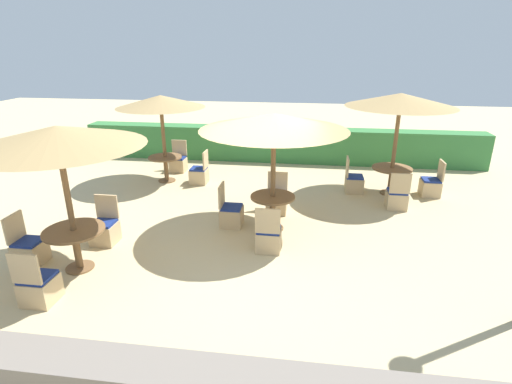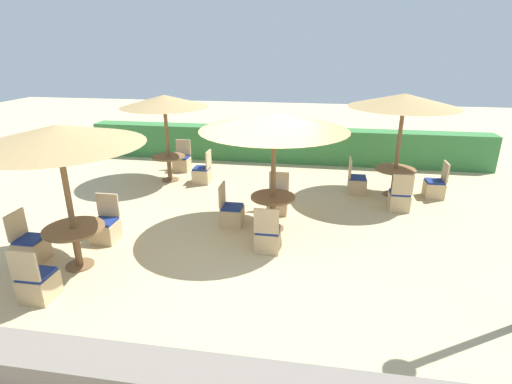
% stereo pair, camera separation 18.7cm
% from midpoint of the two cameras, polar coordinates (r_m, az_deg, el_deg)
% --- Properties ---
extents(ground_plane, '(40.00, 40.00, 0.00)m').
position_cam_midpoint_polar(ground_plane, '(7.82, -0.03, -7.72)').
color(ground_plane, '#C6B284').
extents(hedge_row, '(13.00, 0.70, 1.11)m').
position_cam_midpoint_polar(hedge_row, '(13.31, 4.25, 6.77)').
color(hedge_row, '#387A3D').
rests_on(hedge_row, ground_plane).
extents(stone_border, '(10.00, 0.56, 0.42)m').
position_cam_midpoint_polar(stone_border, '(4.86, -7.68, -25.58)').
color(stone_border, slate).
rests_on(stone_border, ground_plane).
extents(parasol_back_left, '(2.37, 2.37, 2.41)m').
position_cam_midpoint_polar(parasol_back_left, '(11.22, -12.51, 12.52)').
color(parasol_back_left, brown).
rests_on(parasol_back_left, ground_plane).
extents(round_table_back_left, '(0.93, 0.93, 0.72)m').
position_cam_midpoint_polar(round_table_back_left, '(11.56, -11.87, 4.19)').
color(round_table_back_left, brown).
rests_on(round_table_back_left, ground_plane).
extents(patio_chair_back_left_north, '(0.46, 0.46, 0.93)m').
position_cam_midpoint_polar(patio_chair_back_left_north, '(12.49, -10.09, 4.19)').
color(patio_chair_back_left_north, tan).
rests_on(patio_chair_back_left_north, ground_plane).
extents(patio_chair_back_left_east, '(0.46, 0.46, 0.93)m').
position_cam_midpoint_polar(patio_chair_back_left_east, '(11.28, -7.19, 2.59)').
color(patio_chair_back_left_east, tan).
rests_on(patio_chair_back_left_east, ground_plane).
extents(parasol_center, '(2.93, 2.93, 2.44)m').
position_cam_midpoint_polar(parasol_center, '(7.81, 3.30, 9.92)').
color(parasol_center, brown).
rests_on(parasol_center, ground_plane).
extents(round_table_center, '(0.92, 0.92, 0.74)m').
position_cam_midpoint_polar(round_table_center, '(8.29, 3.06, -1.81)').
color(round_table_center, brown).
rests_on(round_table_center, ground_plane).
extents(patio_chair_center_west, '(0.46, 0.46, 0.93)m').
position_cam_midpoint_polar(patio_chair_center_west, '(8.58, -2.93, -3.14)').
color(patio_chair_center_west, tan).
rests_on(patio_chair_center_west, ground_plane).
extents(patio_chair_center_north, '(0.46, 0.46, 0.93)m').
position_cam_midpoint_polar(patio_chair_center_north, '(9.23, 3.71, -1.40)').
color(patio_chair_center_north, tan).
rests_on(patio_chair_center_north, ground_plane).
extents(patio_chair_center_south, '(0.46, 0.46, 0.93)m').
position_cam_midpoint_polar(patio_chair_center_south, '(7.56, 2.37, -6.55)').
color(patio_chair_center_south, tan).
rests_on(patio_chair_center_south, ground_plane).
extents(parasol_back_right, '(2.65, 2.65, 2.58)m').
position_cam_midpoint_polar(parasol_back_right, '(10.44, 20.91, 12.07)').
color(parasol_back_right, brown).
rests_on(parasol_back_right, ground_plane).
extents(round_table_back_right, '(1.01, 1.01, 0.71)m').
position_cam_midpoint_polar(round_table_back_right, '(10.83, 19.68, 2.36)').
color(round_table_back_right, brown).
rests_on(round_table_back_right, ground_plane).
extents(patio_chair_back_right_south, '(0.46, 0.46, 0.93)m').
position_cam_midpoint_polar(patio_chair_back_right_south, '(9.97, 20.27, -0.99)').
color(patio_chair_back_right_south, tan).
rests_on(patio_chair_back_right_south, ground_plane).
extents(patio_chair_back_right_east, '(0.46, 0.46, 0.93)m').
position_cam_midpoint_polar(patio_chair_back_right_east, '(11.14, 24.62, 0.60)').
color(patio_chair_back_right_east, tan).
rests_on(patio_chair_back_right_east, ground_plane).
extents(patio_chair_back_right_west, '(0.46, 0.46, 0.93)m').
position_cam_midpoint_polar(patio_chair_back_right_west, '(10.78, 14.63, 1.22)').
color(patio_chair_back_right_west, tan).
rests_on(patio_chair_back_right_west, ground_plane).
extents(parasol_front_left, '(2.71, 2.71, 2.51)m').
position_cam_midpoint_polar(parasol_front_left, '(6.99, -25.84, 7.26)').
color(parasol_front_left, brown).
rests_on(parasol_front_left, ground_plane).
extents(round_table_front_left, '(1.01, 1.01, 0.74)m').
position_cam_midpoint_polar(round_table_front_left, '(7.53, -23.79, -5.85)').
color(round_table_front_left, brown).
rests_on(round_table_front_left, ground_plane).
extents(patio_chair_front_left_north, '(0.46, 0.46, 0.93)m').
position_cam_midpoint_polar(patio_chair_front_left_north, '(8.42, -20.09, -4.92)').
color(patio_chair_front_left_north, tan).
rests_on(patio_chair_front_left_north, ground_plane).
extents(patio_chair_front_left_west, '(0.46, 0.46, 0.93)m').
position_cam_midpoint_polar(patio_chair_front_left_west, '(8.24, -28.96, -6.91)').
color(patio_chair_front_left_west, tan).
rests_on(patio_chair_front_left_west, ground_plane).
extents(patio_chair_front_left_south, '(0.46, 0.46, 0.93)m').
position_cam_midpoint_polar(patio_chair_front_left_south, '(7.01, -28.05, -11.53)').
color(patio_chair_front_left_south, tan).
rests_on(patio_chair_front_left_south, ground_plane).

